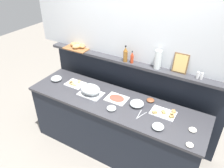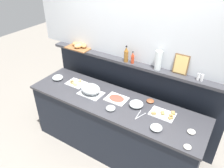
{
  "view_description": "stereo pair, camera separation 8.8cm",
  "coord_description": "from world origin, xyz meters",
  "views": [
    {
      "loc": [
        1.2,
        -2.09,
        2.68
      ],
      "look_at": [
        -0.08,
        0.1,
        1.1
      ],
      "focal_mm": 35.36,
      "sensor_mm": 36.0,
      "label": 1
    },
    {
      "loc": [
        1.27,
        -2.04,
        2.68
      ],
      "look_at": [
        -0.08,
        0.1,
        1.1
      ],
      "focal_mm": 35.36,
      "sensor_mm": 36.0,
      "label": 2
    }
  ],
  "objects": [
    {
      "name": "ground_plane",
      "position": [
        0.0,
        0.6,
        0.0
      ],
      "size": [
        12.0,
        12.0,
        0.0
      ],
      "primitive_type": "plane",
      "color": "gray"
    },
    {
      "name": "buffet_counter",
      "position": [
        0.0,
        0.0,
        0.46
      ],
      "size": [
        2.5,
        0.71,
        0.91
      ],
      "color": "black",
      "rests_on": "ground_plane"
    },
    {
      "name": "back_ledge_unit",
      "position": [
        0.0,
        0.53,
        0.69
      ],
      "size": [
        2.75,
        0.22,
        1.31
      ],
      "color": "black",
      "rests_on": "ground_plane"
    },
    {
      "name": "upper_wall_panel",
      "position": [
        0.0,
        0.55,
        1.95
      ],
      "size": [
        3.35,
        0.08,
        1.29
      ],
      "primitive_type": "cube",
      "color": "silver",
      "rests_on": "back_ledge_unit"
    },
    {
      "name": "sandwich_platter_side",
      "position": [
        0.68,
        0.09,
        0.92
      ],
      "size": [
        0.31,
        0.21,
        0.04
      ],
      "color": "silver",
      "rests_on": "buffet_counter"
    },
    {
      "name": "sandwich_platter_rear",
      "position": [
        -0.72,
        0.07,
        0.92
      ],
      "size": [
        0.28,
        0.21,
        0.04
      ],
      "color": "white",
      "rests_on": "buffet_counter"
    },
    {
      "name": "cold_cuts_platter",
      "position": [
        0.02,
        0.06,
        0.92
      ],
      "size": [
        0.29,
        0.23,
        0.02
      ],
      "color": "white",
      "rests_on": "buffet_counter"
    },
    {
      "name": "serving_cloche",
      "position": [
        -0.36,
        -0.02,
        0.98
      ],
      "size": [
        0.34,
        0.24,
        0.17
      ],
      "color": "#B7BABF",
      "rests_on": "buffet_counter"
    },
    {
      "name": "glass_bowl_large",
      "position": [
        0.32,
        0.06,
        0.94
      ],
      "size": [
        0.18,
        0.18,
        0.07
      ],
      "color": "silver",
      "rests_on": "buffet_counter"
    },
    {
      "name": "glass_bowl_medium",
      "position": [
        -1.04,
        0.02,
        0.94
      ],
      "size": [
        0.17,
        0.17,
        0.07
      ],
      "color": "silver",
      "rests_on": "buffet_counter"
    },
    {
      "name": "glass_bowl_small",
      "position": [
        0.07,
        -0.18,
        0.93
      ],
      "size": [
        0.12,
        0.12,
        0.05
      ],
      "color": "silver",
      "rests_on": "buffet_counter"
    },
    {
      "name": "glass_bowl_extra",
      "position": [
        0.7,
        -0.2,
        0.93
      ],
      "size": [
        0.14,
        0.14,
        0.06
      ],
      "color": "silver",
      "rests_on": "buffet_counter"
    },
    {
      "name": "condiment_bowl_red",
      "position": [
        1.06,
        -0.04,
        0.92
      ],
      "size": [
        0.09,
        0.09,
        0.03
      ],
      "primitive_type": "ellipsoid",
      "color": "silver",
      "rests_on": "buffet_counter"
    },
    {
      "name": "condiment_bowl_teal",
      "position": [
        1.08,
        -0.28,
        0.92
      ],
      "size": [
        0.08,
        0.08,
        0.03
      ],
      "primitive_type": "ellipsoid",
      "color": "silver",
      "rests_on": "buffet_counter"
    },
    {
      "name": "condiment_bowl_dark",
      "position": [
        0.43,
        0.25,
        0.93
      ],
      "size": [
        0.1,
        0.1,
        0.04
      ],
      "primitive_type": "ellipsoid",
      "color": "brown",
      "rests_on": "buffet_counter"
    },
    {
      "name": "serving_tongs",
      "position": [
        0.43,
        -0.09,
        0.91
      ],
      "size": [
        0.08,
        0.19,
        0.01
      ],
      "color": "#B7BABF",
      "rests_on": "buffet_counter"
    },
    {
      "name": "hot_sauce_bottle",
      "position": [
        0.04,
        0.43,
        1.38
      ],
      "size": [
        0.04,
        0.04,
        0.18
      ],
      "color": "red",
      "rests_on": "back_ledge_unit"
    },
    {
      "name": "vinegar_bottle_amber",
      "position": [
        -0.06,
        0.43,
        1.41
      ],
      "size": [
        0.06,
        0.06,
        0.24
      ],
      "color": "#8E5B23",
      "rests_on": "back_ledge_unit"
    },
    {
      "name": "salt_shaker",
      "position": [
        0.92,
        0.45,
        1.35
      ],
      "size": [
        0.03,
        0.03,
        0.09
      ],
      "color": "white",
      "rests_on": "back_ledge_unit"
    },
    {
      "name": "pepper_shaker",
      "position": [
        0.97,
        0.45,
        1.35
      ],
      "size": [
        0.03,
        0.03,
        0.09
      ],
      "color": "white",
      "rests_on": "back_ledge_unit"
    },
    {
      "name": "bread_basket",
      "position": [
        -0.93,
        0.46,
        1.34
      ],
      "size": [
        0.4,
        0.26,
        0.08
      ],
      "color": "brown",
      "rests_on": "back_ledge_unit"
    },
    {
      "name": "framed_picture",
      "position": [
        0.69,
        0.49,
        1.43
      ],
      "size": [
        0.19,
        0.05,
        0.26
      ],
      "color": "brown",
      "rests_on": "back_ledge_unit"
    },
    {
      "name": "water_carafe",
      "position": [
        0.4,
        0.45,
        1.44
      ],
      "size": [
        0.09,
        0.09,
        0.26
      ],
      "primitive_type": "cylinder",
      "color": "silver",
      "rests_on": "back_ledge_unit"
    }
  ]
}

